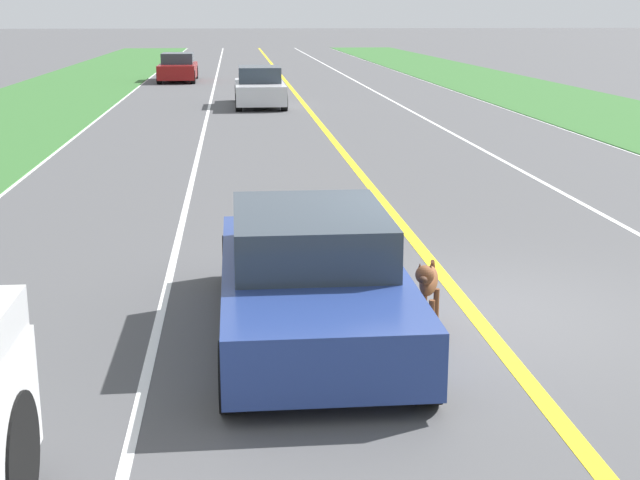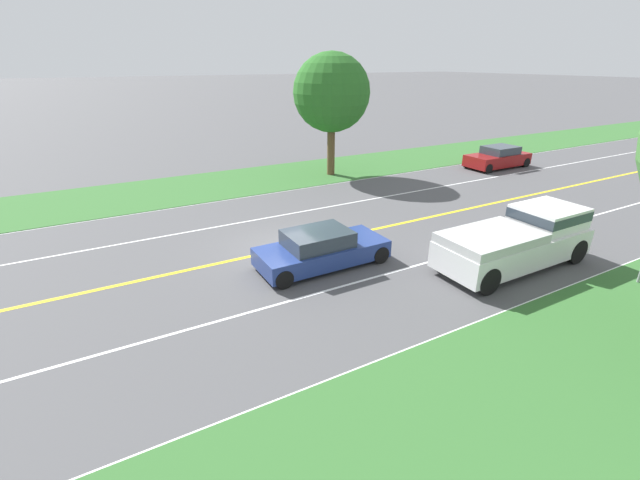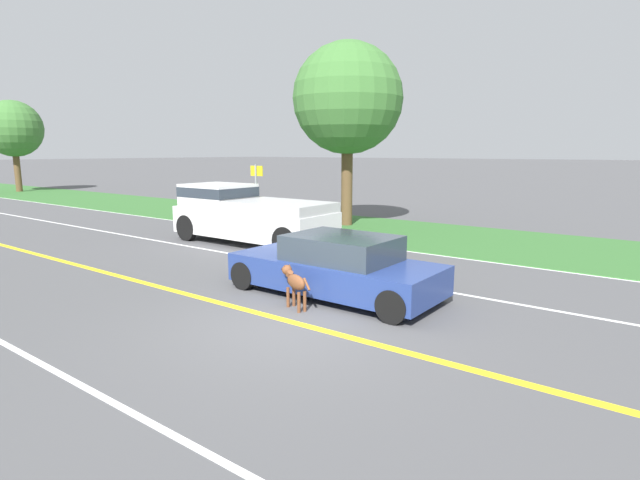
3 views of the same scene
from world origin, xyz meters
The scene contains 7 objects.
ground_plane centered at (0.00, 0.00, 0.00)m, with size 400.00×400.00×0.00m, color #4C4C4F.
centre_divider_line centered at (0.00, 0.00, 0.00)m, with size 0.18×160.00×0.01m, color yellow.
lane_dash_same_dir centered at (3.50, 0.00, 0.00)m, with size 0.10×160.00×0.01m, color white.
ego_car centered at (1.86, 0.45, 0.60)m, with size 1.89×4.48×1.29m.
dog centered at (0.64, 0.58, 0.53)m, with size 0.43×0.98×0.82m.
car_trailing_near centered at (1.66, -23.62, 0.65)m, with size 1.80×4.63×1.41m.
car_trailing_mid centered at (5.33, -36.22, 0.65)m, with size 1.83×4.46×1.38m.
Camera 1 is at (2.63, 9.36, 3.27)m, focal length 50.00 mm.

